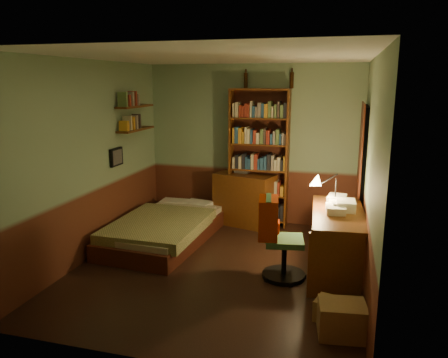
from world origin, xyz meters
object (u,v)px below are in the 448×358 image
(dresser, at_px, (245,199))
(mini_stereo, at_px, (242,169))
(desk, at_px, (337,242))
(cardboard_box_a, at_px, (342,319))
(bookshelf, at_px, (259,158))
(office_chair, at_px, (285,234))
(bed, at_px, (165,220))
(desk_lamp, at_px, (336,184))
(cardboard_box_b, at_px, (331,310))

(dresser, distance_m, mini_stereo, 0.51)
(desk, xyz_separation_m, cardboard_box_a, (0.09, -1.40, -0.23))
(bookshelf, bearing_deg, dresser, -158.45)
(cardboard_box_a, bearing_deg, office_chair, 122.30)
(bookshelf, bearing_deg, bed, -136.43)
(desk_lamp, bearing_deg, desk, -86.20)
(bookshelf, height_order, cardboard_box_b, bookshelf)
(office_chair, bearing_deg, desk_lamp, 37.12)
(dresser, bearing_deg, bed, -116.88)
(desk, distance_m, office_chair, 0.70)
(dresser, height_order, desk_lamp, desk_lamp)
(bed, relative_size, bookshelf, 0.97)
(dresser, distance_m, desk_lamp, 2.04)
(cardboard_box_b, bearing_deg, bookshelf, 114.88)
(desk, distance_m, cardboard_box_b, 1.19)
(desk_lamp, height_order, cardboard_box_a, desk_lamp)
(bookshelf, height_order, cardboard_box_a, bookshelf)
(mini_stereo, distance_m, cardboard_box_a, 3.57)
(mini_stereo, relative_size, desk_lamp, 0.41)
(bed, bearing_deg, desk, -7.01)
(cardboard_box_a, bearing_deg, bookshelf, 114.65)
(mini_stereo, height_order, cardboard_box_b, mini_stereo)
(mini_stereo, bearing_deg, cardboard_box_a, -57.44)
(mini_stereo, height_order, bookshelf, bookshelf)
(desk_lamp, height_order, cardboard_box_b, desk_lamp)
(cardboard_box_b, bearing_deg, desk_lamp, 91.65)
(bookshelf, bearing_deg, office_chair, -70.68)
(office_chair, relative_size, cardboard_box_b, 3.69)
(dresser, height_order, cardboard_box_b, dresser)
(bookshelf, distance_m, office_chair, 2.13)
(dresser, relative_size, bookshelf, 0.43)
(desk, distance_m, desk_lamp, 0.73)
(bed, relative_size, cardboard_box_b, 7.10)
(bookshelf, xyz_separation_m, office_chair, (0.70, -1.94, -0.55))
(mini_stereo, distance_m, desk, 2.35)
(bookshelf, height_order, desk, bookshelf)
(desk, bearing_deg, cardboard_box_b, -94.11)
(office_chair, bearing_deg, mini_stereo, 107.01)
(office_chair, bearing_deg, bed, 147.55)
(bed, distance_m, desk, 2.52)
(bookshelf, relative_size, cardboard_box_b, 7.32)
(mini_stereo, height_order, cardboard_box_a, mini_stereo)
(bed, xyz_separation_m, cardboard_box_a, (2.56, -1.88, -0.16))
(dresser, relative_size, mini_stereo, 4.18)
(bookshelf, height_order, desk_lamp, bookshelf)
(bookshelf, xyz_separation_m, desk, (1.30, -1.62, -0.71))
(mini_stereo, height_order, desk_lamp, desk_lamp)
(dresser, bearing_deg, mini_stereo, 136.47)
(cardboard_box_a, bearing_deg, bed, 143.69)
(bookshelf, xyz_separation_m, desk_lamp, (1.25, -1.36, -0.04))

